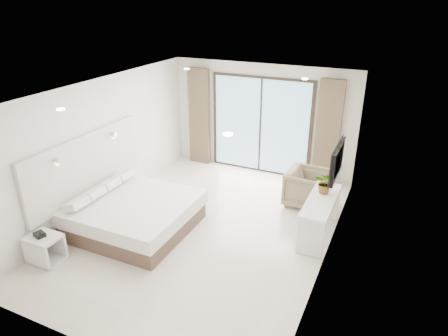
% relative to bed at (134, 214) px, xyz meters
% --- Properties ---
extents(ground, '(6.20, 6.20, 0.00)m').
position_rel_bed_xyz_m(ground, '(1.24, 0.53, -0.31)').
color(ground, beige).
rests_on(ground, ground).
extents(room_shell, '(4.62, 6.22, 2.72)m').
position_rel_bed_xyz_m(room_shell, '(1.04, 1.24, 1.27)').
color(room_shell, silver).
rests_on(room_shell, ground).
extents(bed, '(2.14, 2.03, 0.74)m').
position_rel_bed_xyz_m(bed, '(0.00, 0.00, 0.00)').
color(bed, brown).
rests_on(bed, ground).
extents(nightstand, '(0.54, 0.44, 0.49)m').
position_rel_bed_xyz_m(nightstand, '(-0.72, -1.48, -0.07)').
color(nightstand, white).
rests_on(nightstand, ground).
extents(phone, '(0.23, 0.20, 0.06)m').
position_rel_bed_xyz_m(phone, '(-0.77, -1.49, 0.21)').
color(phone, black).
rests_on(phone, nightstand).
extents(console_desk, '(0.48, 1.53, 0.77)m').
position_rel_bed_xyz_m(console_desk, '(3.28, 1.23, 0.25)').
color(console_desk, white).
rests_on(console_desk, ground).
extents(plant, '(0.45, 0.48, 0.32)m').
position_rel_bed_xyz_m(plant, '(3.28, 1.51, 0.62)').
color(plant, '#33662D').
rests_on(plant, console_desk).
extents(armchair, '(0.82, 0.87, 0.86)m').
position_rel_bed_xyz_m(armchair, '(2.78, 2.33, 0.12)').
color(armchair, '#807453').
rests_on(armchair, ground).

